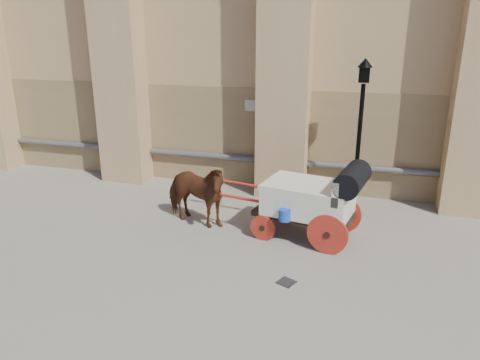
% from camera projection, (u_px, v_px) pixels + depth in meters
% --- Properties ---
extents(ground, '(90.00, 90.00, 0.00)m').
position_uv_depth(ground, '(294.00, 253.00, 10.30)').
color(ground, slate).
rests_on(ground, ground).
extents(horse, '(2.11, 1.39, 1.64)m').
position_uv_depth(horse, '(195.00, 194.00, 11.50)').
color(horse, brown).
rests_on(horse, ground).
extents(carriage, '(4.40, 1.89, 1.87)m').
position_uv_depth(carriage, '(315.00, 198.00, 10.72)').
color(carriage, black).
rests_on(carriage, ground).
extents(street_lamp, '(0.37, 0.37, 3.99)m').
position_uv_depth(street_lamp, '(359.00, 132.00, 11.99)').
color(street_lamp, black).
rests_on(street_lamp, ground).
extents(drain_grate_near, '(0.42, 0.42, 0.01)m').
position_uv_depth(drain_grate_near, '(286.00, 282.00, 9.16)').
color(drain_grate_near, black).
rests_on(drain_grate_near, ground).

